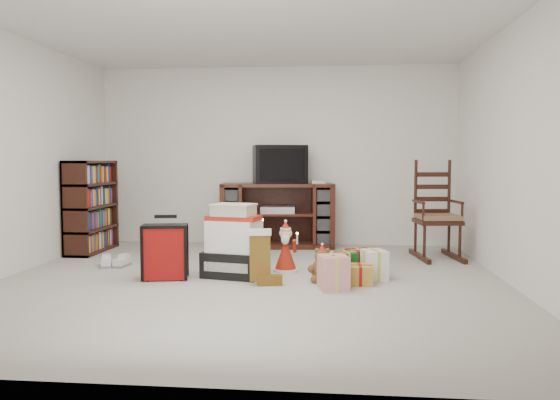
{
  "coord_description": "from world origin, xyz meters",
  "views": [
    {
      "loc": [
        0.82,
        -5.21,
        1.18
      ],
      "look_at": [
        0.25,
        0.6,
        0.76
      ],
      "focal_mm": 35.0,
      "sensor_mm": 36.0,
      "label": 1
    }
  ],
  "objects_px": {
    "bookshelf": "(92,208)",
    "teddy_bear": "(322,267)",
    "sneaker_pair": "(114,262)",
    "crt_television": "(280,164)",
    "rocking_chair": "(436,223)",
    "santa_figurine": "(286,252)",
    "tv_stand": "(278,215)",
    "red_suitcase": "(165,252)",
    "mrs_claus_figurine": "(251,240)",
    "gift_cluster": "(351,267)",
    "gift_pile": "(234,245)"
  },
  "relations": [
    {
      "from": "bookshelf",
      "to": "teddy_bear",
      "type": "height_order",
      "value": "bookshelf"
    },
    {
      "from": "sneaker_pair",
      "to": "crt_television",
      "type": "height_order",
      "value": "crt_television"
    },
    {
      "from": "rocking_chair",
      "to": "santa_figurine",
      "type": "distance_m",
      "value": 2.05
    },
    {
      "from": "crt_television",
      "to": "rocking_chair",
      "type": "bearing_deg",
      "value": -32.17
    },
    {
      "from": "tv_stand",
      "to": "sneaker_pair",
      "type": "xyz_separation_m",
      "value": [
        -1.68,
        -1.59,
        -0.39
      ]
    },
    {
      "from": "red_suitcase",
      "to": "mrs_claus_figurine",
      "type": "xyz_separation_m",
      "value": [
        0.69,
        1.15,
        -0.04
      ]
    },
    {
      "from": "tv_stand",
      "to": "red_suitcase",
      "type": "xyz_separation_m",
      "value": [
        -0.9,
        -2.17,
        -0.16
      ]
    },
    {
      "from": "rocking_chair",
      "to": "red_suitcase",
      "type": "height_order",
      "value": "rocking_chair"
    },
    {
      "from": "rocking_chair",
      "to": "gift_cluster",
      "type": "xyz_separation_m",
      "value": [
        -1.07,
        -1.37,
        -0.3
      ]
    },
    {
      "from": "mrs_claus_figurine",
      "to": "santa_figurine",
      "type": "bearing_deg",
      "value": -54.73
    },
    {
      "from": "bookshelf",
      "to": "santa_figurine",
      "type": "height_order",
      "value": "bookshelf"
    },
    {
      "from": "gift_cluster",
      "to": "bookshelf",
      "type": "bearing_deg",
      "value": 157.4
    },
    {
      "from": "gift_cluster",
      "to": "mrs_claus_figurine",
      "type": "bearing_deg",
      "value": 139.28
    },
    {
      "from": "sneaker_pair",
      "to": "gift_cluster",
      "type": "distance_m",
      "value": 2.65
    },
    {
      "from": "gift_pile",
      "to": "red_suitcase",
      "type": "distance_m",
      "value": 0.69
    },
    {
      "from": "sneaker_pair",
      "to": "crt_television",
      "type": "xyz_separation_m",
      "value": [
        1.7,
        1.63,
        1.09
      ]
    },
    {
      "from": "teddy_bear",
      "to": "sneaker_pair",
      "type": "relative_size",
      "value": 0.97
    },
    {
      "from": "crt_television",
      "to": "teddy_bear",
      "type": "bearing_deg",
      "value": -86.8
    },
    {
      "from": "tv_stand",
      "to": "bookshelf",
      "type": "distance_m",
      "value": 2.45
    },
    {
      "from": "gift_pile",
      "to": "santa_figurine",
      "type": "distance_m",
      "value": 0.59
    },
    {
      "from": "bookshelf",
      "to": "gift_cluster",
      "type": "bearing_deg",
      "value": -22.6
    },
    {
      "from": "mrs_claus_figurine",
      "to": "gift_cluster",
      "type": "height_order",
      "value": "mrs_claus_figurine"
    },
    {
      "from": "tv_stand",
      "to": "crt_television",
      "type": "distance_m",
      "value": 0.7
    },
    {
      "from": "rocking_chair",
      "to": "santa_figurine",
      "type": "height_order",
      "value": "rocking_chair"
    },
    {
      "from": "bookshelf",
      "to": "crt_television",
      "type": "bearing_deg",
      "value": 15.75
    },
    {
      "from": "tv_stand",
      "to": "red_suitcase",
      "type": "relative_size",
      "value": 2.45
    },
    {
      "from": "teddy_bear",
      "to": "gift_pile",
      "type": "bearing_deg",
      "value": 171.16
    },
    {
      "from": "bookshelf",
      "to": "crt_television",
      "type": "relative_size",
      "value": 1.48
    },
    {
      "from": "tv_stand",
      "to": "teddy_bear",
      "type": "relative_size",
      "value": 4.86
    },
    {
      "from": "rocking_chair",
      "to": "gift_pile",
      "type": "relative_size",
      "value": 1.71
    },
    {
      "from": "santa_figurine",
      "to": "sneaker_pair",
      "type": "height_order",
      "value": "santa_figurine"
    },
    {
      "from": "sneaker_pair",
      "to": "mrs_claus_figurine",
      "type": "bearing_deg",
      "value": 10.43
    },
    {
      "from": "santa_figurine",
      "to": "mrs_claus_figurine",
      "type": "xyz_separation_m",
      "value": [
        -0.47,
        0.67,
        0.03
      ]
    },
    {
      "from": "tv_stand",
      "to": "crt_television",
      "type": "height_order",
      "value": "crt_television"
    },
    {
      "from": "sneaker_pair",
      "to": "bookshelf",
      "type": "bearing_deg",
      "value": 114.77
    },
    {
      "from": "gift_pile",
      "to": "crt_television",
      "type": "relative_size",
      "value": 0.91
    },
    {
      "from": "red_suitcase",
      "to": "sneaker_pair",
      "type": "relative_size",
      "value": 1.93
    },
    {
      "from": "tv_stand",
      "to": "gift_pile",
      "type": "bearing_deg",
      "value": -102.68
    },
    {
      "from": "gift_pile",
      "to": "crt_television",
      "type": "height_order",
      "value": "crt_television"
    },
    {
      "from": "gift_cluster",
      "to": "tv_stand",
      "type": "bearing_deg",
      "value": 115.15
    },
    {
      "from": "rocking_chair",
      "to": "mrs_claus_figurine",
      "type": "xyz_separation_m",
      "value": [
        -2.23,
        -0.37,
        -0.18
      ]
    },
    {
      "from": "tv_stand",
      "to": "bookshelf",
      "type": "relative_size",
      "value": 1.33
    },
    {
      "from": "teddy_bear",
      "to": "crt_television",
      "type": "bearing_deg",
      "value": 106.45
    },
    {
      "from": "bookshelf",
      "to": "rocking_chair",
      "type": "distance_m",
      "value": 4.38
    },
    {
      "from": "santa_figurine",
      "to": "gift_cluster",
      "type": "distance_m",
      "value": 0.76
    },
    {
      "from": "mrs_claus_figurine",
      "to": "crt_television",
      "type": "relative_size",
      "value": 0.79
    },
    {
      "from": "gift_cluster",
      "to": "teddy_bear",
      "type": "bearing_deg",
      "value": -161.59
    },
    {
      "from": "rocking_chair",
      "to": "bookshelf",
      "type": "bearing_deg",
      "value": 172.6
    },
    {
      "from": "gift_pile",
      "to": "rocking_chair",
      "type": "bearing_deg",
      "value": 42.58
    },
    {
      "from": "gift_pile",
      "to": "red_suitcase",
      "type": "bearing_deg",
      "value": -150.4
    }
  ]
}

